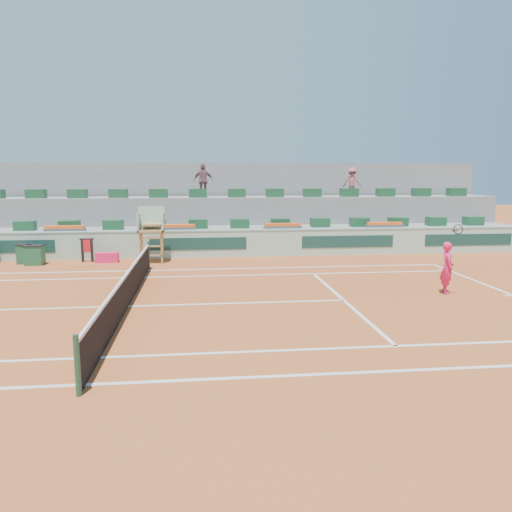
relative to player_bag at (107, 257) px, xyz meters
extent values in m
plane|color=#9A451D|center=(1.95, -7.61, -0.21)|extent=(90.00, 90.00, 0.00)
cube|color=gray|center=(1.95, 3.09, 0.39)|extent=(36.00, 4.00, 1.20)
cube|color=gray|center=(1.95, 4.69, 1.09)|extent=(36.00, 2.40, 2.60)
cube|color=gray|center=(1.95, 6.29, 1.99)|extent=(36.00, 0.40, 4.40)
cube|color=#ED1E60|center=(0.00, 0.00, 0.00)|extent=(0.96, 0.43, 0.43)
imported|color=#774F59|center=(4.24, 4.01, 3.25)|extent=(1.01, 0.42, 1.72)
imported|color=#A1505C|center=(12.13, 4.20, 3.16)|extent=(1.14, 0.93, 1.54)
cube|color=silver|center=(1.95, -13.10, -0.21)|extent=(23.77, 0.12, 0.01)
cube|color=silver|center=(1.95, -2.13, -0.21)|extent=(23.77, 0.12, 0.01)
cube|color=silver|center=(1.95, -11.73, -0.21)|extent=(23.77, 0.12, 0.01)
cube|color=silver|center=(1.95, -3.50, -0.21)|extent=(23.77, 0.12, 0.01)
cube|color=silver|center=(8.35, -7.61, -0.21)|extent=(0.12, 8.23, 0.01)
cube|color=silver|center=(1.95, -7.61, -0.21)|extent=(12.80, 0.12, 0.01)
cube|color=silver|center=(13.68, -7.61, -0.21)|extent=(0.30, 0.12, 0.01)
cube|color=black|center=(1.95, -7.61, 0.25)|extent=(0.03, 11.87, 0.92)
cube|color=white|center=(1.95, -7.61, 0.74)|extent=(0.06, 11.87, 0.07)
cylinder|color=#1D442C|center=(1.95, -13.55, 0.34)|extent=(0.10, 0.10, 1.10)
cylinder|color=#1D442C|center=(1.95, -1.68, 0.34)|extent=(0.10, 0.10, 1.10)
cube|color=#9EC7AE|center=(1.95, 0.89, 0.39)|extent=(36.00, 0.30, 1.20)
cube|color=#78A192|center=(1.95, 0.89, 1.02)|extent=(36.00, 0.34, 0.06)
cube|color=#163C35|center=(-4.55, 0.73, 0.44)|extent=(4.40, 0.02, 0.56)
cube|color=#163C35|center=(3.95, 0.73, 0.44)|extent=(4.40, 0.02, 0.56)
cube|color=#163C35|center=(10.95, 0.73, 0.44)|extent=(4.40, 0.02, 0.56)
cube|color=#163C35|center=(16.95, 0.73, 0.44)|extent=(4.40, 0.02, 0.56)
cube|color=olive|center=(1.50, -0.56, 0.46)|extent=(0.08, 0.08, 1.35)
cube|color=olive|center=(2.40, -0.56, 0.46)|extent=(0.08, 0.08, 1.35)
cube|color=olive|center=(1.50, 0.14, 0.46)|extent=(0.08, 0.08, 1.35)
cube|color=olive|center=(2.40, 0.14, 0.46)|extent=(0.08, 0.08, 1.35)
cube|color=olive|center=(1.95, -0.21, 1.18)|extent=(1.10, 0.90, 0.08)
cube|color=#9EC7AE|center=(1.95, 0.17, 1.69)|extent=(1.10, 0.08, 1.00)
cube|color=#9EC7AE|center=(1.43, -0.21, 1.54)|extent=(0.06, 0.90, 0.80)
cube|color=#9EC7AE|center=(2.47, -0.21, 1.54)|extent=(0.06, 0.90, 0.80)
cube|color=olive|center=(1.95, -0.11, 1.42)|extent=(0.80, 0.60, 0.08)
cube|color=olive|center=(1.95, -0.56, 0.14)|extent=(0.90, 0.08, 0.06)
cube|color=olive|center=(1.95, -0.56, 0.54)|extent=(0.90, 0.08, 0.06)
cube|color=olive|center=(1.95, -0.56, 0.89)|extent=(0.90, 0.08, 0.06)
cube|color=#184928|center=(-4.05, 2.19, 1.21)|extent=(0.90, 0.60, 0.44)
cube|color=#184928|center=(-2.05, 2.19, 1.21)|extent=(0.90, 0.60, 0.44)
cube|color=#184928|center=(-0.05, 2.19, 1.21)|extent=(0.90, 0.60, 0.44)
cube|color=#184928|center=(1.95, 2.19, 1.21)|extent=(0.90, 0.60, 0.44)
cube|color=#184928|center=(3.95, 2.19, 1.21)|extent=(0.90, 0.60, 0.44)
cube|color=#184928|center=(5.95, 2.19, 1.21)|extent=(0.90, 0.60, 0.44)
cube|color=#184928|center=(7.95, 2.19, 1.21)|extent=(0.90, 0.60, 0.44)
cube|color=#184928|center=(9.95, 2.19, 1.21)|extent=(0.90, 0.60, 0.44)
cube|color=#184928|center=(11.95, 2.19, 1.21)|extent=(0.90, 0.60, 0.44)
cube|color=#184928|center=(13.95, 2.19, 1.21)|extent=(0.90, 0.60, 0.44)
cube|color=#184928|center=(15.95, 2.19, 1.21)|extent=(0.90, 0.60, 0.44)
cube|color=#184928|center=(17.95, 2.19, 1.21)|extent=(0.90, 0.60, 0.44)
cube|color=#184928|center=(-4.05, 4.09, 2.61)|extent=(0.90, 0.60, 0.44)
cube|color=#184928|center=(-2.05, 4.09, 2.61)|extent=(0.90, 0.60, 0.44)
cube|color=#184928|center=(-0.05, 4.09, 2.61)|extent=(0.90, 0.60, 0.44)
cube|color=#184928|center=(1.95, 4.09, 2.61)|extent=(0.90, 0.60, 0.44)
cube|color=#184928|center=(3.95, 4.09, 2.61)|extent=(0.90, 0.60, 0.44)
cube|color=#184928|center=(5.95, 4.09, 2.61)|extent=(0.90, 0.60, 0.44)
cube|color=#184928|center=(7.95, 4.09, 2.61)|extent=(0.90, 0.60, 0.44)
cube|color=#184928|center=(9.95, 4.09, 2.61)|extent=(0.90, 0.60, 0.44)
cube|color=#184928|center=(11.95, 4.09, 2.61)|extent=(0.90, 0.60, 0.44)
cube|color=#184928|center=(13.95, 4.09, 2.61)|extent=(0.90, 0.60, 0.44)
cube|color=#184928|center=(15.95, 4.09, 2.61)|extent=(0.90, 0.60, 0.44)
cube|color=#184928|center=(17.95, 4.09, 2.61)|extent=(0.90, 0.60, 0.44)
cube|color=#535353|center=(-2.05, 1.39, 1.07)|extent=(1.80, 0.36, 0.16)
cube|color=#FF5315|center=(-2.05, 1.39, 1.21)|extent=(1.70, 0.32, 0.12)
cube|color=#535353|center=(2.95, 1.39, 1.07)|extent=(1.80, 0.36, 0.16)
cube|color=#FF5315|center=(2.95, 1.39, 1.21)|extent=(1.70, 0.32, 0.12)
cube|color=#535353|center=(7.95, 1.39, 1.07)|extent=(1.80, 0.36, 0.16)
cube|color=#FF5315|center=(7.95, 1.39, 1.21)|extent=(1.70, 0.32, 0.12)
cube|color=#535353|center=(12.95, 1.39, 1.07)|extent=(1.80, 0.36, 0.16)
cube|color=#FF5315|center=(12.95, 1.39, 1.21)|extent=(1.70, 0.32, 0.12)
cube|color=#1A4F2F|center=(-2.92, -0.30, 0.19)|extent=(0.71, 0.61, 0.80)
cube|color=black|center=(-2.92, -0.30, 0.61)|extent=(0.75, 0.65, 0.04)
cube|color=#1A4F2F|center=(-3.40, 0.07, 0.19)|extent=(0.61, 0.52, 0.80)
cube|color=black|center=(-3.40, 0.07, 0.61)|extent=(0.64, 0.56, 0.04)
cube|color=black|center=(-1.07, 0.21, 0.29)|extent=(0.10, 0.10, 1.00)
cube|color=black|center=(-0.67, 0.21, 0.29)|extent=(0.10, 0.10, 1.00)
cube|color=black|center=(-0.87, 0.21, 0.79)|extent=(0.59, 0.08, 0.06)
cube|color=red|center=(-0.87, 0.19, 0.49)|extent=(0.43, 0.04, 0.56)
imported|color=#ED1E60|center=(11.86, -7.08, 0.62)|extent=(0.53, 0.68, 1.67)
cylinder|color=black|center=(11.86, -7.38, 1.84)|extent=(0.03, 0.35, 0.09)
torus|color=black|center=(11.86, -7.60, 1.91)|extent=(0.31, 0.08, 0.31)
camera|label=1|loc=(4.10, -21.92, 3.56)|focal=35.00mm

